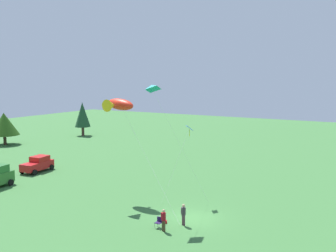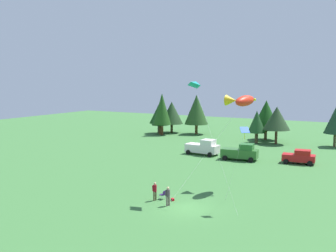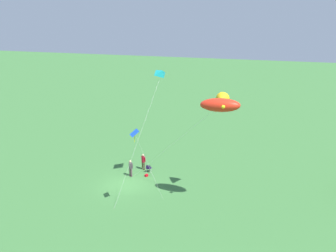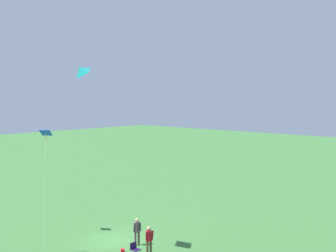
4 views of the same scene
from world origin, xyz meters
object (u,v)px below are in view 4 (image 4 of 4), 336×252
at_px(kite_delta_teal, 79,72).
at_px(backpack_on_grass, 123,251).
at_px(person_spectator, 149,238).
at_px(folding_chair, 135,248).
at_px(person_kite_flyer, 137,230).
at_px(kite_diamond_blue, 46,136).

bearing_deg(kite_delta_teal, backpack_on_grass, -123.40).
distance_m(person_spectator, kite_delta_teal, 10.57).
xyz_separation_m(person_spectator, kite_delta_teal, (2.82, 2.81, 9.80)).
bearing_deg(folding_chair, backpack_on_grass, -174.78).
bearing_deg(person_kite_flyer, kite_diamond_blue, -128.74).
height_order(person_kite_flyer, backpack_on_grass, person_kite_flyer).
height_order(folding_chair, person_spectator, person_spectator).
bearing_deg(kite_diamond_blue, person_kite_flyer, -156.31).
bearing_deg(kite_delta_teal, person_kite_flyer, -105.59).
bearing_deg(folding_chair, person_spectator, 58.03).
distance_m(person_kite_flyer, folding_chair, 2.06).
bearing_deg(kite_delta_teal, person_spectator, -135.15).
relative_size(person_spectator, kite_diamond_blue, 0.24).
relative_size(person_spectator, kite_delta_teal, 0.15).
bearing_deg(person_kite_flyer, person_spectator, 5.19).
xyz_separation_m(kite_delta_teal, kite_diamond_blue, (5.03, -0.92, -4.10)).
bearing_deg(person_kite_flyer, kite_delta_teal, -78.02).
distance_m(person_spectator, kite_diamond_blue, 9.88).
distance_m(person_spectator, backpack_on_grass, 1.90).
height_order(person_spectator, kite_diamond_blue, kite_diamond_blue).
bearing_deg(person_spectator, person_kite_flyer, 177.68).
xyz_separation_m(folding_chair, person_spectator, (-0.48, -0.71, 0.53)).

